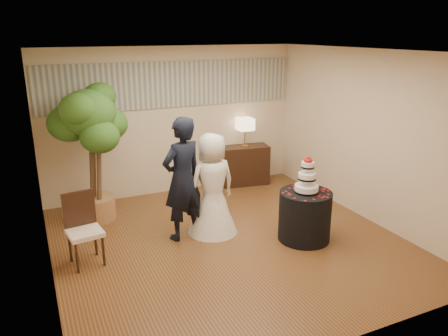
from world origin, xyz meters
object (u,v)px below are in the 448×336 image
wedding_cake (307,174)px  ficus_tree (92,154)px  console (244,165)px  cake_table (305,216)px  side_chair (85,231)px  bride (212,184)px  table_lamp (245,132)px  groom (182,179)px

wedding_cake → ficus_tree: (-2.76, 2.08, 0.11)m
wedding_cake → console: (0.33, 2.64, -0.64)m
cake_table → side_chair: (-3.13, 0.61, 0.11)m
bride → wedding_cake: bearing=137.6°
table_lamp → side_chair: 4.05m
console → bride: bearing=-121.0°
cake_table → console: bearing=82.9°
bride → side_chair: size_ratio=1.61×
wedding_cake → table_lamp: (0.33, 2.64, 0.05)m
groom → table_lamp: (1.98, 1.80, 0.15)m
groom → side_chair: bearing=-10.6°
table_lamp → side_chair: size_ratio=0.58×
bride → ficus_tree: ficus_tree is taller
table_lamp → wedding_cake: bearing=-97.1°
table_lamp → console: bearing=0.0°
bride → wedding_cake: (1.17, -0.83, 0.24)m
bride → wedding_cake: 1.45m
cake_table → console: (0.33, 2.64, 0.02)m
groom → table_lamp: groom is taller
cake_table → ficus_tree: size_ratio=0.34×
console → table_lamp: bearing=0.0°
groom → ficus_tree: size_ratio=0.82×
wedding_cake → ficus_tree: bearing=143.0°
bride → side_chair: bride is taller
groom → cake_table: size_ratio=2.40×
table_lamp → groom: bearing=-137.6°
ficus_tree → table_lamp: bearing=10.3°
wedding_cake → ficus_tree: 3.45m
bride → wedding_cake: bride is taller
table_lamp → bride: bearing=-129.6°
bride → console: size_ratio=1.65×
table_lamp → ficus_tree: 3.14m
groom → cake_table: bearing=134.0°
ficus_tree → side_chair: (-0.37, -1.46, -0.66)m
bride → table_lamp: bearing=-136.8°
cake_table → table_lamp: bearing=82.9°
bride → table_lamp: bride is taller
side_chair → ficus_tree: bearing=67.9°
console → table_lamp: size_ratio=1.67×
bride → cake_table: (1.17, -0.83, -0.42)m
bride → side_chair: bearing=-1.0°
groom → table_lamp: bearing=-156.7°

